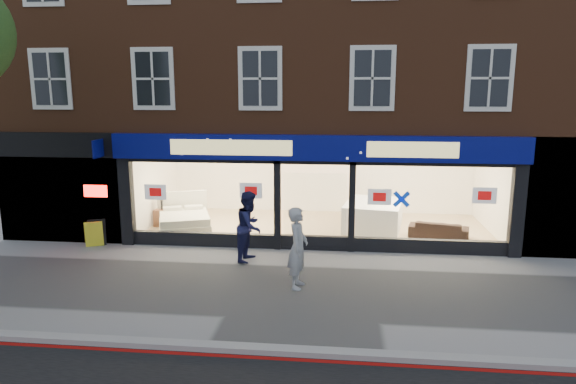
% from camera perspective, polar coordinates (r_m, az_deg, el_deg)
% --- Properties ---
extents(ground, '(120.00, 120.00, 0.00)m').
position_cam_1_polar(ground, '(11.96, 2.05, -10.86)').
color(ground, gray).
rests_on(ground, ground).
extents(kerb_line, '(60.00, 0.10, 0.01)m').
position_cam_1_polar(kerb_line, '(9.18, 0.60, -18.14)').
color(kerb_line, '#8C0A07').
rests_on(kerb_line, ground).
extents(kerb_stone, '(60.00, 0.25, 0.12)m').
position_cam_1_polar(kerb_stone, '(9.32, 0.73, -17.25)').
color(kerb_stone, gray).
rests_on(kerb_stone, ground).
extents(showroom_floor, '(11.00, 4.50, 0.10)m').
position_cam_1_polar(showroom_floor, '(16.92, 3.32, -3.98)').
color(showroom_floor, tan).
rests_on(showroom_floor, ground).
extents(building, '(19.00, 8.26, 10.30)m').
position_cam_1_polar(building, '(18.13, 3.80, 18.16)').
color(building, brown).
rests_on(building, ground).
extents(display_bed, '(2.16, 2.37, 1.10)m').
position_cam_1_polar(display_bed, '(16.73, -11.46, -3.10)').
color(display_bed, beige).
rests_on(display_bed, showroom_floor).
extents(bedside_table, '(0.49, 0.49, 0.55)m').
position_cam_1_polar(bedside_table, '(17.40, -13.78, -2.75)').
color(bedside_table, brown).
rests_on(bedside_table, showroom_floor).
extents(mattress_stack, '(2.07, 2.44, 0.86)m').
position_cam_1_polar(mattress_stack, '(16.79, 9.46, -2.55)').
color(mattress_stack, white).
rests_on(mattress_stack, showroom_floor).
extents(sofa, '(1.86, 1.08, 0.51)m').
position_cam_1_polar(sofa, '(16.20, 16.39, -4.01)').
color(sofa, black).
rests_on(sofa, showroom_floor).
extents(a_board, '(0.60, 0.50, 0.78)m').
position_cam_1_polar(a_board, '(16.03, -20.61, -4.32)').
color(a_board, yellow).
rests_on(a_board, ground).
extents(pedestrian_grey, '(0.53, 0.74, 1.90)m').
position_cam_1_polar(pedestrian_grey, '(11.83, 1.10, -6.21)').
color(pedestrian_grey, '#9D9FA4').
rests_on(pedestrian_grey, ground).
extents(pedestrian_blue, '(0.87, 1.03, 1.89)m').
position_cam_1_polar(pedestrian_blue, '(13.71, -4.28, -3.80)').
color(pedestrian_blue, '#171941').
rests_on(pedestrian_blue, ground).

